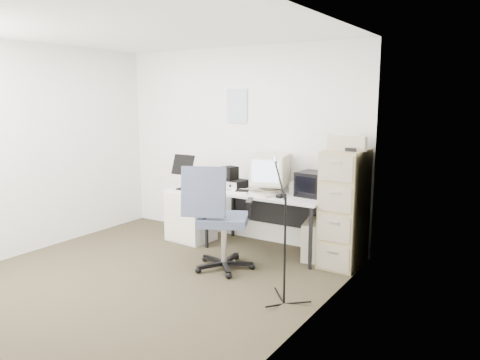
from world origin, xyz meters
The scene contains 23 objects.
floor centered at (0.00, 0.00, -0.01)m, with size 3.60×3.60×0.01m, color #2E2A19.
ceiling centered at (0.00, 0.00, 2.50)m, with size 3.60×3.60×0.01m, color white.
wall_back centered at (0.00, 1.80, 1.25)m, with size 3.60×0.02×2.50m, color white.
wall_left centered at (-1.80, 0.00, 1.25)m, with size 0.02×3.60×2.50m, color white.
wall_right centered at (1.80, 0.00, 1.25)m, with size 0.02×3.60×2.50m, color white.
wall_calendar centered at (-0.02, 1.79, 1.75)m, with size 0.30×0.02×0.44m, color white.
filing_cabinet centered at (1.58, 1.48, 0.65)m, with size 0.40×0.60×1.30m, color tan.
printer centered at (1.58, 1.47, 1.38)m, with size 0.41×0.28×0.16m, color silver.
desk centered at (0.63, 1.45, 0.36)m, with size 1.50×0.70×0.73m, color silver.
crt_monitor centered at (0.62, 1.52, 0.96)m, with size 0.41×0.43×0.45m, color silver.
crt_tv centered at (1.16, 1.55, 0.87)m, with size 0.31×0.33×0.28m, color black.
desk_speaker centered at (0.91, 1.58, 0.80)m, with size 0.07×0.07×0.14m, color silver.
keyboard centered at (0.61, 1.29, 0.74)m, with size 0.42×0.15×0.02m, color silver.
mouse centered at (0.90, 1.28, 0.75)m, with size 0.07×0.12×0.04m, color black.
radio_receiver centered at (0.09, 1.47, 0.78)m, with size 0.36×0.26×0.10m, color black.
radio_speaker centered at (0.06, 1.49, 0.92)m, with size 0.16×0.15×0.16m, color black.
papers centered at (0.33, 1.29, 0.74)m, with size 0.20×0.27×0.02m, color white.
pc_tower centered at (1.21, 1.52, 0.22)m, with size 0.21×0.47×0.44m, color silver.
office_chair centered at (0.52, 0.66, 0.58)m, with size 0.67×0.67×1.15m, color #3E495C.
side_cart centered at (-0.44, 1.30, 0.34)m, with size 0.55×0.44×0.68m, color silver.
music_stand centered at (-0.48, 1.25, 0.91)m, with size 0.32×0.17×0.47m, color black.
headphones centered at (-0.26, 1.27, 0.73)m, with size 0.17×0.17×0.03m, color black.
mic_stand centered at (1.48, 0.23, 0.65)m, with size 0.02×0.02×1.30m, color black.
Camera 1 is at (3.29, -3.39, 1.86)m, focal length 35.00 mm.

